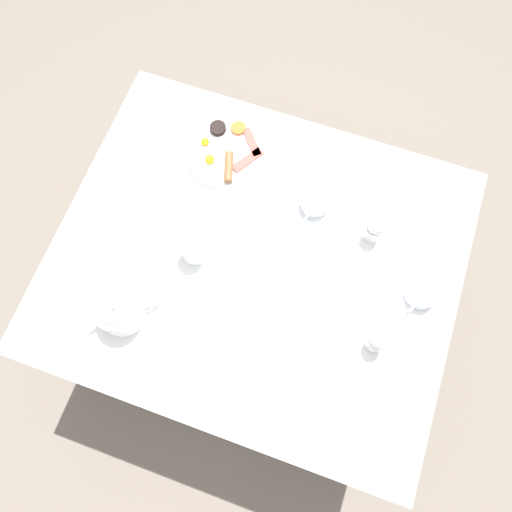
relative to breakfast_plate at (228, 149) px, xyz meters
The scene contains 14 objects.
ground_plane 0.84m from the breakfast_plate, 146.78° to the right, with size 8.00×8.00×0.00m, color #70665B.
table 0.37m from the breakfast_plate, 146.78° to the right, with size 0.98×1.16×0.75m.
breakfast_plate is the anchor object (origin of this frame).
teapot_near 0.59m from the breakfast_plate, behind, with size 0.15×0.17×0.13m.
teacup_with_saucer_left 0.72m from the breakfast_plate, 111.21° to the right, with size 0.15×0.15×0.06m.
teacup_with_saucer_right 0.32m from the breakfast_plate, 106.59° to the right, with size 0.15×0.15×0.06m.
water_glass_tall 0.36m from the breakfast_plate, behind, with size 0.07×0.07×0.10m.
pepper_grinder 0.73m from the breakfast_plate, 126.63° to the right, with size 0.05×0.05×0.11m.
salt_grinder 0.51m from the breakfast_plate, 104.73° to the right, with size 0.05×0.05×0.11m.
napkin_folded 0.61m from the breakfast_plate, 161.06° to the right, with size 0.14×0.17×0.01m.
fork_by_plate 0.73m from the breakfast_plate, 137.83° to the right, with size 0.13×0.14×0.00m.
knife_by_plate 0.47m from the breakfast_plate, 140.46° to the right, with size 0.20×0.11×0.00m.
spoon_for_tea 0.59m from the breakfast_plate, 87.60° to the right, with size 0.04×0.14×0.00m.
fork_spare 0.25m from the breakfast_plate, 106.36° to the left, with size 0.17×0.05×0.00m.
Camera 1 is at (-0.43, -0.15, 2.11)m, focal length 35.00 mm.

